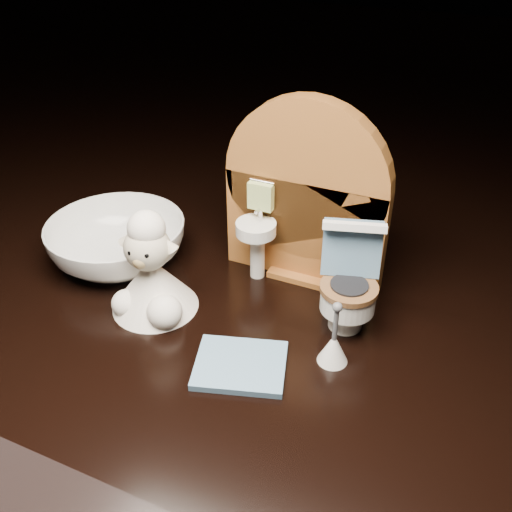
# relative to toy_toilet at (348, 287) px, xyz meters

# --- Properties ---
(backdrop_panel) EXTENTS (0.13, 0.05, 0.15)m
(backdrop_panel) POSITION_rel_toy_toilet_xyz_m (-0.05, 0.04, 0.04)
(backdrop_panel) COLOR #9A5824
(backdrop_panel) RESTS_ON ground
(toy_toilet) EXTENTS (0.05, 0.06, 0.08)m
(toy_toilet) POSITION_rel_toy_toilet_xyz_m (0.00, 0.00, 0.00)
(toy_toilet) COLOR white
(toy_toilet) RESTS_ON ground
(bath_mat) EXTENTS (0.07, 0.07, 0.00)m
(bath_mat) POSITION_rel_toy_toilet_xyz_m (-0.05, -0.08, -0.03)
(bath_mat) COLOR slate
(bath_mat) RESTS_ON ground
(toilet_brush) EXTENTS (0.02, 0.02, 0.05)m
(toilet_brush) POSITION_rel_toy_toilet_xyz_m (0.00, -0.05, -0.02)
(toilet_brush) COLOR white
(toilet_brush) RESTS_ON ground
(plush_lamb) EXTENTS (0.07, 0.07, 0.09)m
(plush_lamb) POSITION_rel_toy_toilet_xyz_m (-0.14, -0.05, -0.00)
(plush_lamb) COLOR white
(plush_lamb) RESTS_ON ground
(ceramic_bowl) EXTENTS (0.13, 0.13, 0.04)m
(ceramic_bowl) POSITION_rel_toy_toilet_xyz_m (-0.20, -0.00, -0.01)
(ceramic_bowl) COLOR white
(ceramic_bowl) RESTS_ON ground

